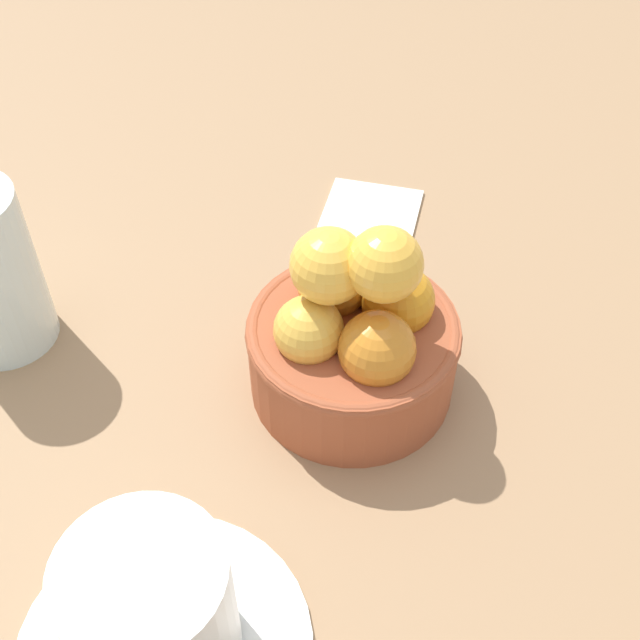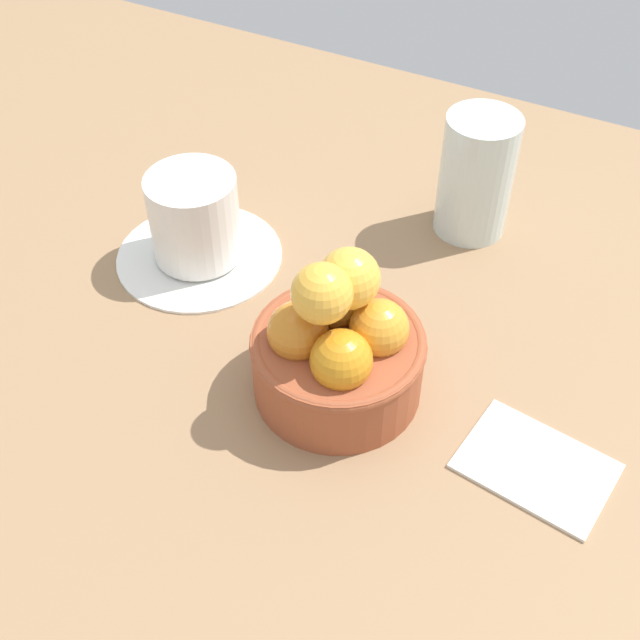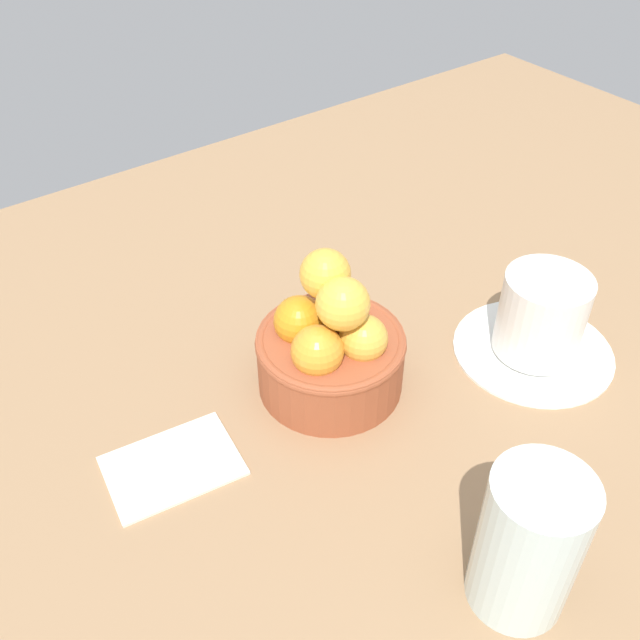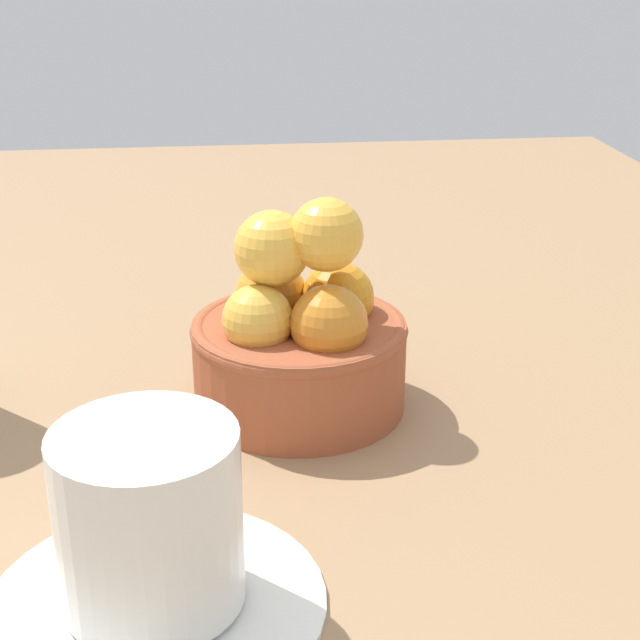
{
  "view_description": "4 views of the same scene",
  "coord_description": "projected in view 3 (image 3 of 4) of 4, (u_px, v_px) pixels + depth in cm",
  "views": [
    {
      "loc": [
        34.24,
        1.48,
        42.29
      ],
      "look_at": [
        -0.44,
        -2.12,
        5.51
      ],
      "focal_mm": 45.89,
      "sensor_mm": 36.0,
      "label": 1
    },
    {
      "loc": [
        -18.31,
        37.81,
        50.09
      ],
      "look_at": [
        1.68,
        -0.26,
        6.66
      ],
      "focal_mm": 45.93,
      "sensor_mm": 36.0,
      "label": 2
    },
    {
      "loc": [
        -28.8,
        -37.46,
        47.42
      ],
      "look_at": [
        -0.01,
        1.58,
        6.67
      ],
      "focal_mm": 40.35,
      "sensor_mm": 36.0,
      "label": 3
    },
    {
      "loc": [
        53.9,
        -4.79,
        28.39
      ],
      "look_at": [
        -1.62,
        1.48,
        5.13
      ],
      "focal_mm": 53.8,
      "sensor_mm": 36.0,
      "label": 4
    }
  ],
  "objects": [
    {
      "name": "water_glass",
      "position": [
        529.0,
        543.0,
        0.47
      ],
      "size": [
        6.85,
        6.85,
        11.91
      ],
      "primitive_type": "cylinder",
      "color": "silver",
      "rests_on": "ground_plane"
    },
    {
      "name": "coffee_cup",
      "position": [
        540.0,
        322.0,
        0.68
      ],
      "size": [
        15.36,
        15.36,
        8.78
      ],
      "color": "white",
      "rests_on": "ground_plane"
    },
    {
      "name": "ground_plane",
      "position": [
        330.0,
        396.0,
        0.68
      ],
      "size": [
        155.08,
        98.59,
        3.22
      ],
      "primitive_type": "cube",
      "color": "#997551"
    },
    {
      "name": "terracotta_bowl",
      "position": [
        331.0,
        345.0,
        0.64
      ],
      "size": [
        13.42,
        13.42,
        13.66
      ],
      "color": "#9E4C2D",
      "rests_on": "ground_plane"
    },
    {
      "name": "folded_napkin",
      "position": [
        173.0,
        465.0,
        0.59
      ],
      "size": [
        11.58,
        8.93,
        0.6
      ],
      "primitive_type": "cube",
      "rotation": [
        0.0,
        0.0,
        -0.14
      ],
      "color": "white",
      "rests_on": "ground_plane"
    }
  ]
}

